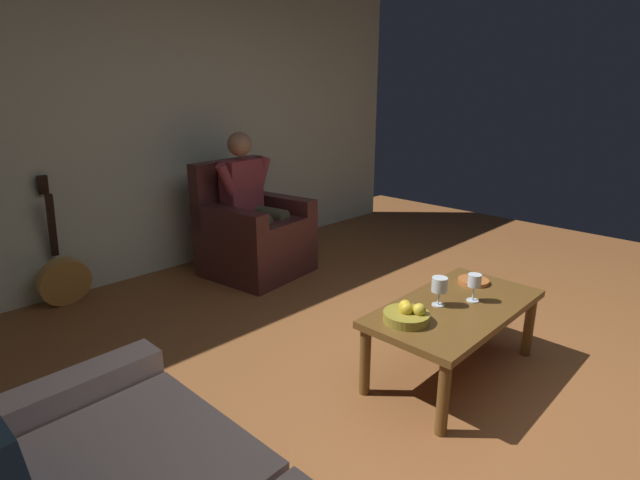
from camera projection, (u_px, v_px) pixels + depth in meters
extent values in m
plane|color=brown|center=(507.00, 404.00, 2.55)|extent=(7.62, 7.62, 0.00)
cube|color=silver|center=(177.00, 117.00, 4.30)|extent=(5.65, 0.06, 2.74)
cube|color=#442120|center=(257.00, 251.00, 4.35)|extent=(0.90, 0.89, 0.42)
cube|color=#442120|center=(261.00, 224.00, 4.23)|extent=(0.59, 0.73, 0.10)
cube|color=#442120|center=(280.00, 208.00, 4.50)|extent=(0.26, 0.79, 0.24)
cube|color=#442120|center=(229.00, 223.00, 4.00)|extent=(0.26, 0.79, 0.24)
cube|color=#442120|center=(229.00, 192.00, 4.38)|extent=(0.81, 0.23, 0.58)
cube|color=#8F3740|center=(242.00, 188.00, 4.27)|extent=(0.40, 0.23, 0.50)
sphere|color=#A87A5B|center=(239.00, 144.00, 4.16)|extent=(0.21, 0.21, 0.21)
cylinder|color=#474B35|center=(268.00, 214.00, 4.31)|extent=(0.19, 0.42, 0.13)
cylinder|color=#474B35|center=(286.00, 247.00, 4.28)|extent=(0.13, 0.13, 0.52)
cylinder|color=#8F3740|center=(262.00, 173.00, 4.38)|extent=(0.21, 0.12, 0.29)
cylinder|color=#474B35|center=(250.00, 219.00, 4.14)|extent=(0.19, 0.42, 0.13)
cylinder|color=#474B35|center=(269.00, 254.00, 4.10)|extent=(0.13, 0.13, 0.52)
cylinder|color=#8F3740|center=(227.00, 180.00, 4.04)|extent=(0.21, 0.12, 0.29)
cube|color=beige|center=(29.00, 421.00, 1.62)|extent=(0.93, 0.17, 0.20)
cube|color=brown|center=(456.00, 308.00, 2.72)|extent=(1.13, 0.59, 0.04)
cylinder|color=brown|center=(529.00, 326.00, 2.97)|extent=(0.06, 0.06, 0.40)
cylinder|color=brown|center=(443.00, 398.00, 2.27)|extent=(0.06, 0.06, 0.40)
cylinder|color=brown|center=(459.00, 304.00, 3.29)|extent=(0.06, 0.06, 0.40)
cylinder|color=brown|center=(365.00, 361.00, 2.59)|extent=(0.06, 0.06, 0.40)
cylinder|color=#B8833D|center=(64.00, 281.00, 3.70)|extent=(0.38, 0.17, 0.39)
cylinder|color=black|center=(66.00, 281.00, 3.66)|extent=(0.11, 0.02, 0.10)
cube|color=black|center=(52.00, 226.00, 3.62)|extent=(0.05, 0.12, 0.50)
cube|color=black|center=(43.00, 185.00, 3.57)|extent=(0.07, 0.05, 0.14)
cylinder|color=silver|center=(472.00, 300.00, 2.76)|extent=(0.07, 0.07, 0.01)
cylinder|color=silver|center=(473.00, 293.00, 2.75)|extent=(0.01, 0.01, 0.09)
cylinder|color=silver|center=(475.00, 280.00, 2.72)|extent=(0.08, 0.08, 0.07)
cylinder|color=#590C19|center=(474.00, 284.00, 2.73)|extent=(0.07, 0.07, 0.03)
cylinder|color=silver|center=(438.00, 305.00, 2.70)|extent=(0.07, 0.07, 0.01)
cylinder|color=silver|center=(438.00, 298.00, 2.69)|extent=(0.01, 0.01, 0.08)
cylinder|color=silver|center=(439.00, 285.00, 2.67)|extent=(0.09, 0.09, 0.08)
cylinder|color=#590C19|center=(439.00, 288.00, 2.67)|extent=(0.08, 0.08, 0.03)
cylinder|color=olive|center=(406.00, 317.00, 2.51)|extent=(0.24, 0.24, 0.05)
sphere|color=gold|center=(407.00, 309.00, 2.50)|extent=(0.07, 0.07, 0.07)
sphere|color=gold|center=(419.00, 310.00, 2.48)|extent=(0.07, 0.07, 0.07)
sphere|color=gold|center=(405.00, 306.00, 2.52)|extent=(0.07, 0.07, 0.07)
cylinder|color=#BA642E|center=(473.00, 281.00, 3.02)|extent=(0.19, 0.19, 0.02)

